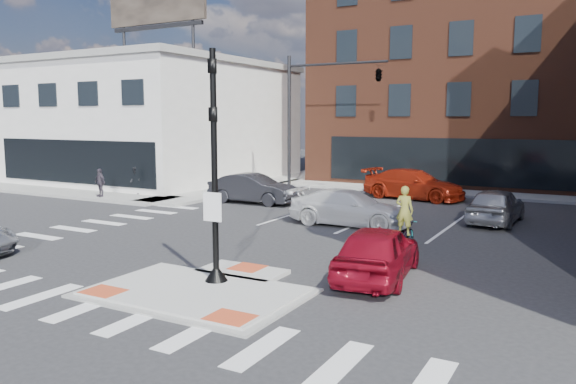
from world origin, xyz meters
The scene contains 17 objects.
ground centered at (0.00, 0.00, 0.00)m, with size 120.00×120.00×0.00m, color #28282B.
refuge_island centered at (0.00, -0.26, 0.05)m, with size 5.40×4.65×0.13m.
sidewalk_nw centered at (-16.76, 15.29, 0.08)m, with size 23.50×20.50×0.15m.
sidewalk_n centered at (3.00, 22.00, 0.07)m, with size 26.00×3.00×0.15m, color gray.
building_nw centered at (-21.98, 19.98, 4.23)m, with size 20.40×16.40×14.40m.
building_n centered at (3.00, 31.99, 7.80)m, with size 24.40×18.40×15.50m.
building_far_left centered at (-4.00, 52.00, 5.00)m, with size 10.00×12.00×10.00m, color slate.
signal_pole centered at (0.00, 0.40, 2.36)m, with size 0.60×0.60×5.98m.
mast_arm_signal centered at (-3.47, 18.00, 6.21)m, with size 6.10×2.24×8.00m.
red_sedan centered at (3.50, 3.03, 0.75)m, with size 1.78×4.42×1.51m, color maroon.
white_pickup centered at (-0.21, 9.89, 0.73)m, with size 2.04×5.01×1.45m, color silver.
bg_car_dark centered at (-6.93, 13.09, 0.77)m, with size 1.62×4.65×1.53m, color #222227.
bg_car_silver centered at (5.00, 13.24, 0.75)m, with size 1.78×4.43×1.51m, color #A1A3A8.
bg_car_red centered at (-0.09, 18.63, 0.81)m, with size 2.26×5.57×1.62m, color #9A200E.
cyclist centered at (3.00, 7.00, 0.71)m, with size 0.68×1.70×2.12m.
pedestrian_a centered at (-14.02, 12.00, 0.93)m, with size 0.76×0.59×1.56m, color black.
pedestrian_b centered at (-14.97, 10.27, 0.92)m, with size 0.90×0.38×1.54m, color #39333E.
Camera 1 is at (8.59, -11.23, 4.34)m, focal length 35.00 mm.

